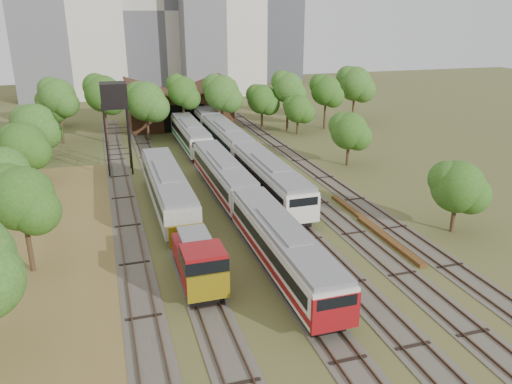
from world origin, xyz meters
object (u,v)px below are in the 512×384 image
object	(u,v)px
railcar_green_set	(227,139)
water_tower	(114,97)
railcar_red_set	(248,205)
shunter_locomotive	(199,263)

from	to	relation	value
railcar_green_set	water_tower	distance (m)	15.73
railcar_green_set	water_tower	size ratio (longest dim) A/B	5.07
railcar_red_set	railcar_green_set	bearing A→B (deg)	80.20
railcar_green_set	shunter_locomotive	world-z (taller)	railcar_green_set
railcar_red_set	shunter_locomotive	distance (m)	10.65
railcar_red_set	water_tower	size ratio (longest dim) A/B	3.36
shunter_locomotive	water_tower	xyz separation A→B (m)	(-3.71, 28.10, 6.96)
railcar_red_set	shunter_locomotive	world-z (taller)	railcar_red_set
railcar_red_set	water_tower	bearing A→B (deg)	116.70
water_tower	railcar_red_set	bearing A→B (deg)	-63.30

